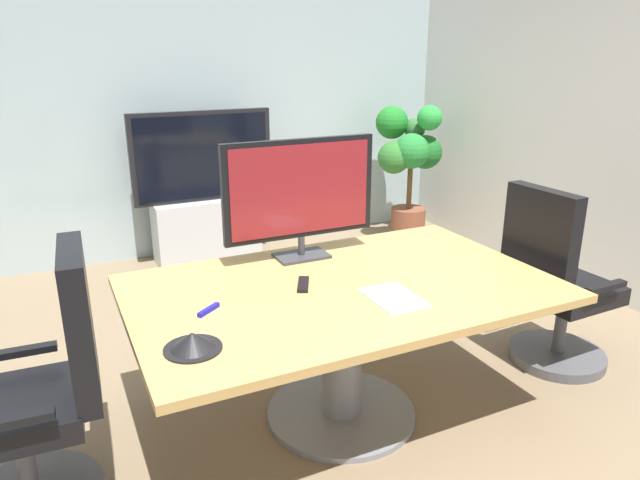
# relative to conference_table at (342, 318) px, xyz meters

# --- Properties ---
(ground_plane) EXTENTS (7.00, 7.00, 0.00)m
(ground_plane) POSITION_rel_conference_table_xyz_m (-0.07, -0.07, -0.55)
(ground_plane) COLOR #7A664C
(wall_back_glass_partition) EXTENTS (5.22, 0.10, 2.67)m
(wall_back_glass_partition) POSITION_rel_conference_table_xyz_m (-0.07, 2.93, 0.78)
(wall_back_glass_partition) COLOR #9EB2B7
(wall_back_glass_partition) RESTS_ON ground
(conference_table) EXTENTS (1.99, 1.23, 0.73)m
(conference_table) POSITION_rel_conference_table_xyz_m (0.00, 0.00, 0.00)
(conference_table) COLOR #B2894C
(conference_table) RESTS_ON ground
(office_chair_left) EXTENTS (0.61, 0.58, 1.09)m
(office_chair_left) POSITION_rel_conference_table_xyz_m (-1.34, -0.01, -0.10)
(office_chair_left) COLOR #4C4C51
(office_chair_left) RESTS_ON ground
(office_chair_right) EXTENTS (0.60, 0.58, 1.09)m
(office_chair_right) POSITION_rel_conference_table_xyz_m (1.34, -0.08, -0.10)
(office_chair_right) COLOR #4C4C51
(office_chair_right) RESTS_ON ground
(tv_monitor) EXTENTS (0.84, 0.18, 0.64)m
(tv_monitor) POSITION_rel_conference_table_xyz_m (-0.02, 0.44, 0.53)
(tv_monitor) COLOR #333338
(tv_monitor) RESTS_ON conference_table
(wall_display_unit) EXTENTS (1.20, 0.36, 1.31)m
(wall_display_unit) POSITION_rel_conference_table_xyz_m (0.01, 2.58, -0.11)
(wall_display_unit) COLOR #B7BABC
(wall_display_unit) RESTS_ON ground
(potted_plant) EXTENTS (0.67, 0.65, 1.30)m
(potted_plant) POSITION_rel_conference_table_xyz_m (1.95, 2.33, 0.25)
(potted_plant) COLOR brown
(potted_plant) RESTS_ON ground
(conference_phone) EXTENTS (0.22, 0.22, 0.07)m
(conference_phone) POSITION_rel_conference_table_xyz_m (-0.80, -0.31, 0.20)
(conference_phone) COLOR black
(conference_phone) RESTS_ON conference_table
(remote_control) EXTENTS (0.12, 0.17, 0.02)m
(remote_control) POSITION_rel_conference_table_xyz_m (-0.18, 0.07, 0.18)
(remote_control) COLOR black
(remote_control) RESTS_ON conference_table
(whiteboard_marker) EXTENTS (0.12, 0.09, 0.02)m
(whiteboard_marker) POSITION_rel_conference_table_xyz_m (-0.66, -0.02, 0.18)
(whiteboard_marker) COLOR #1919A5
(whiteboard_marker) RESTS_ON conference_table
(paper_notepad) EXTENTS (0.21, 0.30, 0.01)m
(paper_notepad) POSITION_rel_conference_table_xyz_m (0.13, -0.24, 0.18)
(paper_notepad) COLOR white
(paper_notepad) RESTS_ON conference_table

